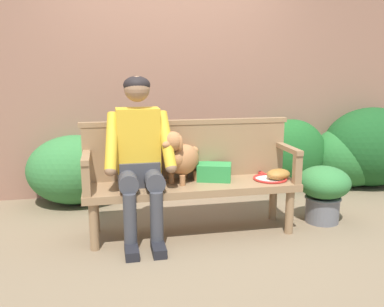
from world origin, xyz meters
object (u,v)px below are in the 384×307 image
at_px(tennis_racket, 269,178).
at_px(baseball_glove, 278,174).
at_px(sports_bag, 214,172).
at_px(dog_on_bench, 181,157).
at_px(potted_plant, 324,189).
at_px(person_seated, 139,153).
at_px(garden_bench, 192,190).

distance_m(tennis_racket, baseball_glove, 0.09).
height_order(tennis_racket, sports_bag, sports_bag).
relative_size(dog_on_bench, baseball_glove, 2.01).
bearing_deg(potted_plant, baseball_glove, -174.12).
distance_m(tennis_racket, sports_bag, 0.47).
distance_m(sports_bag, potted_plant, 1.02).
bearing_deg(sports_bag, person_seated, -173.76).
bearing_deg(baseball_glove, person_seated, 158.80).
height_order(person_seated, sports_bag, person_seated).
bearing_deg(dog_on_bench, baseball_glove, -4.40).
bearing_deg(baseball_glove, garden_bench, 157.51).
relative_size(garden_bench, dog_on_bench, 3.96).
distance_m(garden_bench, baseball_glove, 0.75).
relative_size(dog_on_bench, potted_plant, 0.86).
bearing_deg(dog_on_bench, potted_plant, -0.74).
distance_m(person_seated, baseball_glove, 1.19).
xyz_separation_m(person_seated, tennis_racket, (1.10, 0.01, -0.27)).
bearing_deg(baseball_glove, potted_plant, -14.05).
bearing_deg(person_seated, sports_bag, 6.24).
xyz_separation_m(baseball_glove, sports_bag, (-0.54, 0.10, 0.02)).
height_order(person_seated, potted_plant, person_seated).
height_order(person_seated, tennis_racket, person_seated).
bearing_deg(person_seated, dog_on_bench, 6.33).
relative_size(garden_bench, potted_plant, 3.42).
bearing_deg(sports_bag, baseball_glove, -10.03).
xyz_separation_m(person_seated, dog_on_bench, (0.34, 0.04, -0.06)).
bearing_deg(sports_bag, potted_plant, -2.75).
xyz_separation_m(person_seated, sports_bag, (0.63, 0.07, -0.21)).
bearing_deg(tennis_racket, potted_plant, 1.10).
relative_size(baseball_glove, potted_plant, 0.43).
height_order(garden_bench, baseball_glove, baseball_glove).
distance_m(garden_bench, sports_bag, 0.25).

